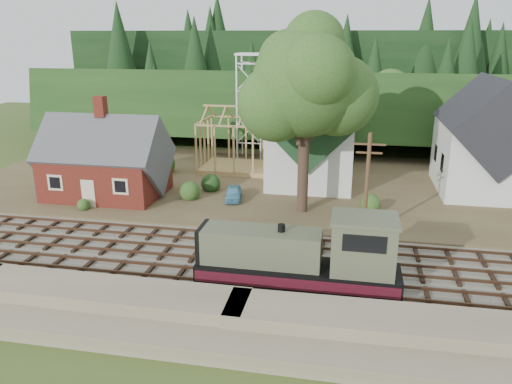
% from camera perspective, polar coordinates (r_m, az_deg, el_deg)
% --- Properties ---
extents(ground, '(140.00, 140.00, 0.00)m').
position_cam_1_polar(ground, '(33.29, -0.03, -8.13)').
color(ground, '#384C1E').
rests_on(ground, ground).
extents(embankment, '(64.00, 5.00, 1.60)m').
position_cam_1_polar(embankment, '(26.08, -3.75, -16.09)').
color(embankment, '#7F7259').
rests_on(embankment, ground).
extents(railroad_bed, '(64.00, 11.00, 0.16)m').
position_cam_1_polar(railroad_bed, '(33.26, -0.03, -8.00)').
color(railroad_bed, '#726B5B').
rests_on(railroad_bed, ground).
extents(village_flat, '(64.00, 26.00, 0.30)m').
position_cam_1_polar(village_flat, '(49.88, 3.93, 0.89)').
color(village_flat, brown).
rests_on(village_flat, ground).
extents(hillside, '(70.00, 28.96, 12.74)m').
position_cam_1_polar(hillside, '(73.11, 6.31, 6.09)').
color(hillside, '#1E3F19').
rests_on(hillside, ground).
extents(ridge, '(80.00, 20.00, 12.00)m').
position_cam_1_polar(ridge, '(88.81, 7.22, 8.09)').
color(ridge, black).
rests_on(ridge, ground).
extents(depot, '(10.80, 7.41, 9.00)m').
position_cam_1_polar(depot, '(47.26, -16.78, 3.08)').
color(depot, '#5B1814').
rests_on(depot, village_flat).
extents(church, '(8.40, 15.17, 13.00)m').
position_cam_1_polar(church, '(50.13, 6.58, 6.82)').
color(church, silver).
rests_on(church, village_flat).
extents(farmhouse, '(8.40, 10.80, 10.60)m').
position_cam_1_polar(farmhouse, '(50.88, 24.83, 5.11)').
color(farmhouse, silver).
rests_on(farmhouse, village_flat).
extents(timber_frame, '(8.20, 6.20, 6.99)m').
position_cam_1_polar(timber_frame, '(53.93, -1.83, 5.62)').
color(timber_frame, tan).
rests_on(timber_frame, village_flat).
extents(lattice_tower, '(3.20, 3.20, 12.12)m').
position_cam_1_polar(lattice_tower, '(58.79, -0.57, 13.28)').
color(lattice_tower, silver).
rests_on(lattice_tower, village_flat).
extents(big_tree, '(10.90, 8.40, 14.70)m').
position_cam_1_polar(big_tree, '(39.91, 5.92, 11.42)').
color(big_tree, '#38281E').
rests_on(big_tree, village_flat).
extents(telegraph_pole_near, '(2.20, 0.28, 8.00)m').
position_cam_1_polar(telegraph_pole_near, '(36.13, 12.55, 0.76)').
color(telegraph_pole_near, '#4C331E').
rests_on(telegraph_pole_near, ground).
extents(locomotive, '(11.63, 2.91, 4.66)m').
position_cam_1_polar(locomotive, '(29.27, 5.64, -7.50)').
color(locomotive, black).
rests_on(locomotive, railroad_bed).
extents(car_blue, '(1.98, 3.68, 1.19)m').
position_cam_1_polar(car_blue, '(44.56, -2.59, -0.13)').
color(car_blue, '#5FADCB').
rests_on(car_blue, village_flat).
extents(car_green, '(3.82, 2.04, 1.20)m').
position_cam_1_polar(car_green, '(50.09, -17.64, 1.05)').
color(car_green, '#7BAB76').
rests_on(car_green, village_flat).
extents(car_red, '(5.06, 3.62, 1.28)m').
position_cam_1_polar(car_red, '(52.95, 25.98, 0.99)').
color(car_red, red).
rests_on(car_red, village_flat).
extents(patio_set, '(2.04, 2.04, 2.27)m').
position_cam_1_polar(patio_set, '(44.40, -13.48, 1.13)').
color(patio_set, silver).
rests_on(patio_set, village_flat).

